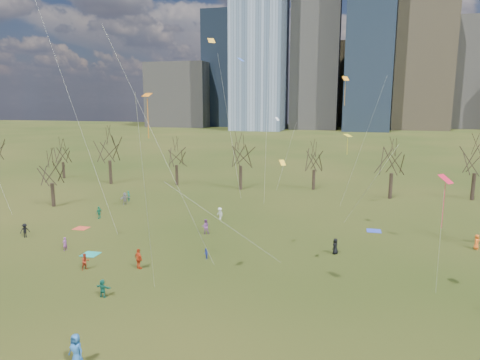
% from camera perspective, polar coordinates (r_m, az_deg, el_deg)
% --- Properties ---
extents(ground, '(500.00, 500.00, 0.00)m').
position_cam_1_polar(ground, '(34.16, -5.14, -15.29)').
color(ground, black).
rests_on(ground, ground).
extents(downtown_skyline, '(212.50, 78.00, 118.00)m').
position_cam_1_polar(downtown_skyline, '(241.15, 11.57, 16.08)').
color(downtown_skyline, slate).
rests_on(downtown_skyline, ground).
extents(bare_tree_row, '(113.04, 29.80, 9.50)m').
position_cam_1_polar(bare_tree_row, '(67.57, 5.20, 3.06)').
color(bare_tree_row, black).
rests_on(bare_tree_row, ground).
extents(blanket_teal, '(1.60, 1.50, 0.03)m').
position_cam_1_polar(blanket_teal, '(45.04, -19.32, -9.32)').
color(blanket_teal, teal).
rests_on(blanket_teal, ground).
extents(blanket_navy, '(1.60, 1.50, 0.03)m').
position_cam_1_polar(blanket_navy, '(52.22, 17.42, -6.47)').
color(blanket_navy, blue).
rests_on(blanket_navy, ground).
extents(blanket_crimson, '(1.60, 1.50, 0.03)m').
position_cam_1_polar(blanket_crimson, '(54.16, -20.40, -6.05)').
color(blanket_crimson, '#CB3F28').
rests_on(blanket_crimson, ground).
extents(person_0, '(1.03, 0.76, 1.93)m').
position_cam_1_polar(person_0, '(27.64, -21.00, -20.40)').
color(person_0, '#245B9F').
rests_on(person_0, ground).
extents(person_2, '(0.86, 0.92, 1.51)m').
position_cam_1_polar(person_2, '(41.09, -19.92, -10.20)').
color(person_2, '#9F2C16').
rests_on(person_2, ground).
extents(person_4, '(1.18, 0.95, 1.88)m').
position_cam_1_polar(person_4, '(39.87, -13.35, -10.19)').
color(person_4, red).
rests_on(person_4, ground).
extents(person_5, '(1.36, 0.56, 1.43)m').
position_cam_1_polar(person_5, '(35.37, -17.84, -13.57)').
color(person_5, '#186D58').
rests_on(person_5, ground).
extents(person_6, '(0.80, 0.92, 1.59)m').
position_cam_1_polar(person_6, '(43.44, 12.59, -8.61)').
color(person_6, black).
rests_on(person_6, ground).
extents(person_7, '(0.45, 0.58, 1.40)m').
position_cam_1_polar(person_7, '(46.81, -22.32, -7.89)').
color(person_7, '#89458A').
rests_on(person_7, ground).
extents(person_8, '(0.46, 0.55, 1.02)m').
position_cam_1_polar(person_8, '(41.43, -4.59, -9.76)').
color(person_8, '#2535A3').
rests_on(person_8, ground).
extents(person_9, '(1.13, 1.04, 1.53)m').
position_cam_1_polar(person_9, '(54.46, -2.70, -4.47)').
color(person_9, silver).
rests_on(person_9, ground).
extents(person_11, '(1.26, 1.69, 1.77)m').
position_cam_1_polar(person_11, '(64.18, -15.09, -2.40)').
color(person_11, slate).
rests_on(person_11, ground).
extents(person_12, '(0.76, 0.89, 1.54)m').
position_cam_1_polar(person_12, '(49.88, 29.01, -7.23)').
color(person_12, orange).
rests_on(person_12, ground).
extents(person_13, '(0.44, 0.61, 1.54)m').
position_cam_1_polar(person_13, '(66.31, -14.61, -2.07)').
color(person_13, '#16654C').
rests_on(person_13, ground).
extents(person_14, '(1.00, 0.89, 1.69)m').
position_cam_1_polar(person_14, '(48.74, -4.63, -6.20)').
color(person_14, '#8C4C99').
rests_on(person_14, ground).
extents(person_15, '(1.10, 1.15, 1.57)m').
position_cam_1_polar(person_15, '(52.97, -26.76, -6.03)').
color(person_15, black).
rests_on(person_15, ground).
extents(person_16, '(0.62, 1.01, 1.60)m').
position_cam_1_polar(person_16, '(57.63, -18.27, -4.13)').
color(person_16, '#19724C').
rests_on(person_16, ground).
extents(kites_airborne, '(66.51, 44.80, 36.24)m').
position_cam_1_polar(kites_airborne, '(42.53, 7.83, 9.07)').
color(kites_airborne, orange).
rests_on(kites_airborne, ground).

